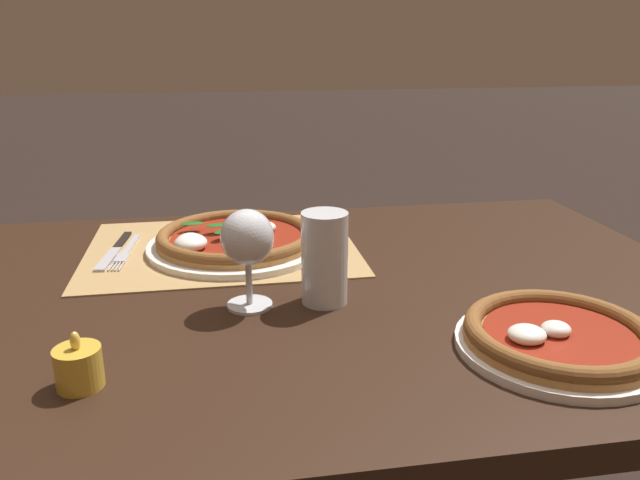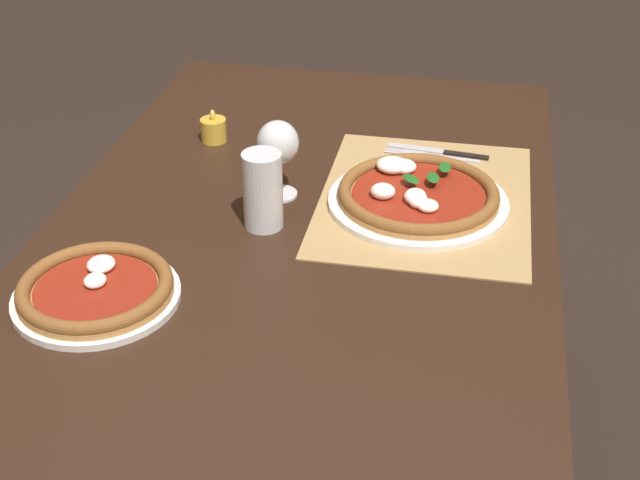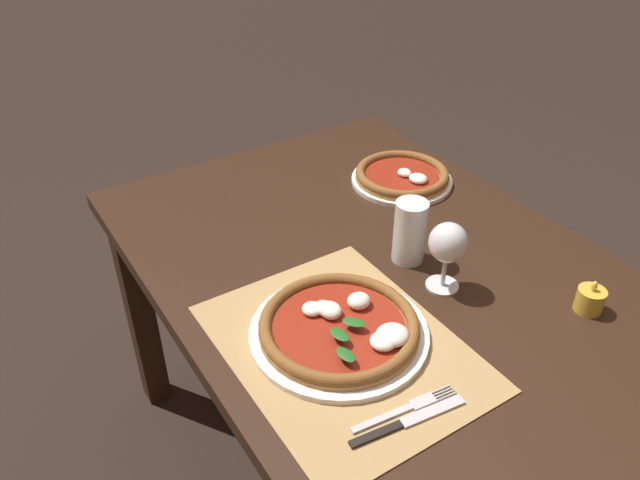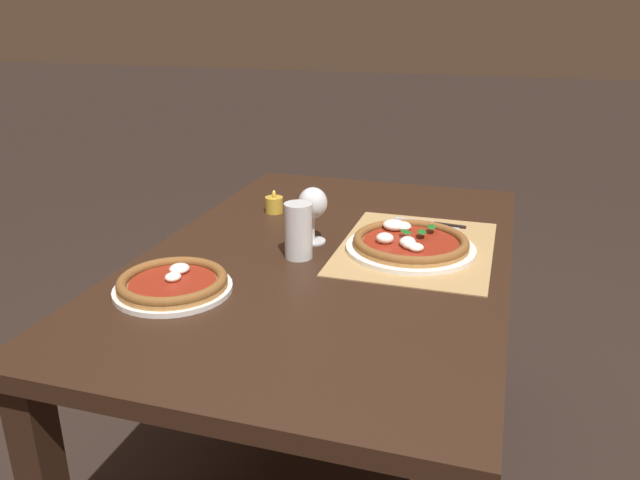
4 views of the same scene
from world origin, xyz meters
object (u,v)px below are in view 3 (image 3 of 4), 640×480
pizza_far (402,176)px  votive_candle (590,301)px  knife (408,421)px  fork (405,409)px  pizza_near (340,327)px  wine_glass (448,245)px  pint_glass (410,233)px

pizza_far → votive_candle: (0.61, -0.01, 0.00)m
pizza_far → votive_candle: size_ratio=3.74×
knife → pizza_far: bearing=142.0°
fork → pizza_near: bearing=177.1°
pizza_far → knife: (0.63, -0.50, -0.01)m
pizza_near → votive_candle: bearing=66.2°
pizza_near → knife: pizza_near is taller
pizza_near → wine_glass: size_ratio=2.21×
pizza_near → knife: bearing=-5.3°
pizza_far → votive_candle: 0.61m
pint_glass → fork: size_ratio=0.72×
pizza_far → pint_glass: 0.35m
pizza_near → pizza_far: pizza_near is taller
fork → votive_candle: (-0.00, 0.47, 0.02)m
pint_glass → pizza_far: bearing=143.3°
pint_glass → votive_candle: 0.39m
fork → votive_candle: size_ratio=2.79×
fork → votive_candle: votive_candle is taller
knife → votive_candle: 0.48m
pizza_far → knife: size_ratio=1.25×
pizza_far → knife: 0.80m
fork → votive_candle: 0.47m
pizza_far → wine_glass: bearing=-27.9°
votive_candle → pizza_far: bearing=178.7°
pint_glass → knife: (0.36, -0.29, -0.06)m
pizza_far → knife: bearing=-38.0°
pizza_near → fork: (0.21, -0.01, -0.02)m
pizza_far → wine_glass: 0.45m
wine_glass → pizza_near: bearing=-87.9°
pint_glass → votive_candle: bearing=30.4°
pizza_far → fork: size_ratio=1.34×
pizza_far → pint_glass: (0.28, -0.21, 0.05)m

